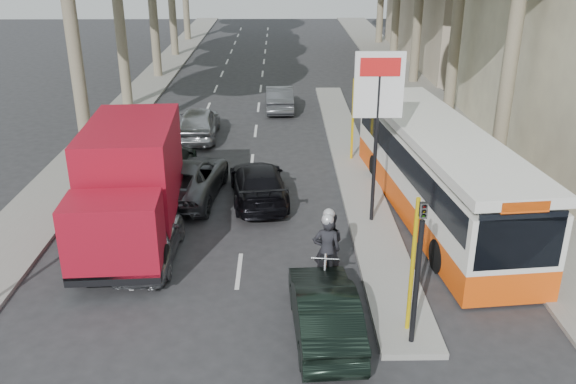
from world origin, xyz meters
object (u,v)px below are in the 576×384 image
object	(u,v)px
dark_hatchback	(325,310)
red_truck	(130,184)
silver_hatchback	(149,240)
city_bus	(438,170)
motorcycle	(327,249)

from	to	relation	value
dark_hatchback	red_truck	size ratio (longest dim) A/B	0.60
silver_hatchback	red_truck	size ratio (longest dim) A/B	0.59
silver_hatchback	city_bus	size ratio (longest dim) A/B	0.34
dark_hatchback	silver_hatchback	bearing A→B (deg)	-40.72
city_bus	dark_hatchback	bearing A→B (deg)	-127.65
city_bus	motorcycle	world-z (taller)	city_bus
silver_hatchback	dark_hatchback	size ratio (longest dim) A/B	0.99
silver_hatchback	motorcycle	size ratio (longest dim) A/B	1.63
red_truck	city_bus	xyz separation A→B (m)	(9.68, 1.74, -0.27)
city_bus	silver_hatchback	bearing A→B (deg)	-166.78
red_truck	motorcycle	bearing A→B (deg)	-26.76
red_truck	city_bus	distance (m)	9.84
silver_hatchback	red_truck	distance (m)	1.94
dark_hatchback	red_truck	bearing A→B (deg)	-45.71
silver_hatchback	city_bus	world-z (taller)	city_bus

